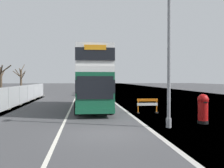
% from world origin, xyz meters
% --- Properties ---
extents(ground, '(140.00, 280.00, 0.10)m').
position_xyz_m(ground, '(0.56, 0.08, -0.05)').
color(ground, '#424244').
extents(double_decker_bus, '(2.85, 10.73, 4.89)m').
position_xyz_m(double_decker_bus, '(-0.32, 9.11, 2.60)').
color(double_decker_bus, '#145638').
rests_on(double_decker_bus, ground).
extents(lamppost_foreground, '(0.29, 0.70, 7.96)m').
position_xyz_m(lamppost_foreground, '(3.37, 0.79, 3.75)').
color(lamppost_foreground, gray).
rests_on(lamppost_foreground, ground).
extents(red_pillar_postbox, '(0.63, 0.63, 1.70)m').
position_xyz_m(red_pillar_postbox, '(5.73, 1.68, 0.93)').
color(red_pillar_postbox, black).
rests_on(red_pillar_postbox, ground).
extents(roadworks_barrier, '(1.58, 0.45, 1.09)m').
position_xyz_m(roadworks_barrier, '(3.68, 6.16, 0.67)').
color(roadworks_barrier, orange).
rests_on(roadworks_barrier, ground).
extents(construction_site_fence, '(0.44, 24.00, 1.95)m').
position_xyz_m(construction_site_fence, '(-7.36, 14.56, 0.93)').
color(construction_site_fence, '#A8AAAD').
rests_on(construction_site_fence, ground).
extents(car_oncoming_near, '(2.08, 4.06, 2.06)m').
position_xyz_m(car_oncoming_near, '(0.22, 26.26, 0.98)').
color(car_oncoming_near, gray).
rests_on(car_oncoming_near, ground).
extents(car_receding_mid, '(1.95, 4.54, 2.25)m').
position_xyz_m(car_receding_mid, '(0.17, 32.73, 1.06)').
color(car_receding_mid, slate).
rests_on(car_receding_mid, ground).
extents(bare_tree_far_verge_near, '(2.66, 2.60, 5.11)m').
position_xyz_m(bare_tree_far_verge_near, '(-12.85, 24.31, 2.56)').
color(bare_tree_far_verge_near, '#4C3D2D').
rests_on(bare_tree_far_verge_near, ground).
extents(bare_tree_far_verge_mid, '(2.53, 3.17, 5.45)m').
position_xyz_m(bare_tree_far_verge_mid, '(-12.95, 35.46, 2.63)').
color(bare_tree_far_verge_mid, '#4C3D2D').
rests_on(bare_tree_far_verge_mid, ground).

